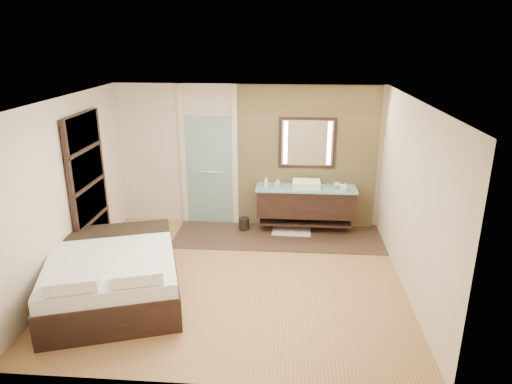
# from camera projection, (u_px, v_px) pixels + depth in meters

# --- Properties ---
(floor) EXTENTS (5.00, 5.00, 0.00)m
(floor) POSITION_uv_depth(u_px,v_px,m) (236.00, 278.00, 6.98)
(floor) COLOR olive
(floor) RESTS_ON ground
(tile_strip) EXTENTS (3.80, 1.30, 0.01)m
(tile_strip) POSITION_uv_depth(u_px,v_px,m) (278.00, 236.00, 8.44)
(tile_strip) COLOR #3B2720
(tile_strip) RESTS_ON floor
(stone_wall) EXTENTS (2.60, 0.08, 2.70)m
(stone_wall) POSITION_uv_depth(u_px,v_px,m) (307.00, 158.00, 8.54)
(stone_wall) COLOR tan
(stone_wall) RESTS_ON floor
(vanity) EXTENTS (1.85, 0.55, 0.88)m
(vanity) POSITION_uv_depth(u_px,v_px,m) (306.00, 202.00, 8.52)
(vanity) COLOR black
(vanity) RESTS_ON stone_wall
(mirror_unit) EXTENTS (1.06, 0.04, 0.96)m
(mirror_unit) POSITION_uv_depth(u_px,v_px,m) (307.00, 143.00, 8.40)
(mirror_unit) COLOR black
(mirror_unit) RESTS_ON stone_wall
(frosted_door) EXTENTS (1.10, 0.12, 2.70)m
(frosted_door) POSITION_uv_depth(u_px,v_px,m) (209.00, 167.00, 8.74)
(frosted_door) COLOR #BBECE9
(frosted_door) RESTS_ON floor
(shoji_partition) EXTENTS (0.06, 1.20, 2.40)m
(shoji_partition) POSITION_uv_depth(u_px,v_px,m) (89.00, 187.00, 7.32)
(shoji_partition) COLOR black
(shoji_partition) RESTS_ON floor
(bed) EXTENTS (2.31, 2.59, 0.83)m
(bed) POSITION_uv_depth(u_px,v_px,m) (113.00, 275.00, 6.39)
(bed) COLOR black
(bed) RESTS_ON floor
(bath_mat) EXTENTS (0.74, 0.52, 0.02)m
(bath_mat) POSITION_uv_depth(u_px,v_px,m) (291.00, 230.00, 8.65)
(bath_mat) COLOR silver
(bath_mat) RESTS_ON floor
(waste_bin) EXTENTS (0.23, 0.23, 0.24)m
(waste_bin) POSITION_uv_depth(u_px,v_px,m) (244.00, 224.00, 8.69)
(waste_bin) COLOR black
(waste_bin) RESTS_ON floor
(tissue_box) EXTENTS (0.12, 0.12, 0.10)m
(tissue_box) POSITION_uv_depth(u_px,v_px,m) (343.00, 188.00, 8.24)
(tissue_box) COLOR silver
(tissue_box) RESTS_ON vanity
(soap_bottle_a) EXTENTS (0.09, 0.09, 0.20)m
(soap_bottle_a) POSITION_uv_depth(u_px,v_px,m) (266.00, 183.00, 8.37)
(soap_bottle_a) COLOR silver
(soap_bottle_a) RESTS_ON vanity
(soap_bottle_b) EXTENTS (0.09, 0.09, 0.16)m
(soap_bottle_b) POSITION_uv_depth(u_px,v_px,m) (278.00, 182.00, 8.46)
(soap_bottle_b) COLOR #B2B2B2
(soap_bottle_b) RESTS_ON vanity
(soap_bottle_c) EXTENTS (0.11, 0.11, 0.15)m
(soap_bottle_c) POSITION_uv_depth(u_px,v_px,m) (345.00, 187.00, 8.21)
(soap_bottle_c) COLOR #A8D3CE
(soap_bottle_c) RESTS_ON vanity
(cup) EXTENTS (0.13, 0.13, 0.09)m
(cup) POSITION_uv_depth(u_px,v_px,m) (337.00, 185.00, 8.41)
(cup) COLOR silver
(cup) RESTS_ON vanity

